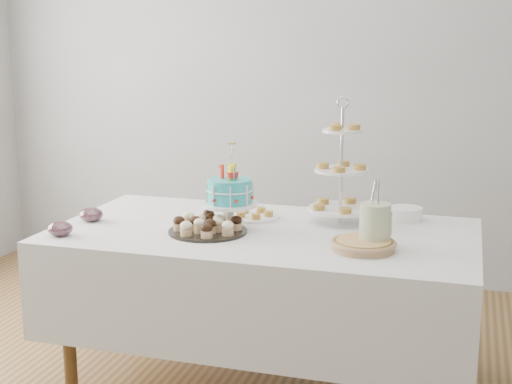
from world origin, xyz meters
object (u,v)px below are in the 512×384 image
(plate_stack, at_px, (406,214))
(birthday_cake, at_px, (230,206))
(jam_bowl_a, at_px, (60,229))
(jam_bowl_b, at_px, (91,215))
(tiered_stand, at_px, (341,171))
(table, at_px, (263,277))
(pie, at_px, (363,244))
(cupcake_tray, at_px, (208,224))
(utensil_pitcher, at_px, (375,224))
(pastry_plate, at_px, (254,215))

(plate_stack, bearing_deg, birthday_cake, -152.85)
(plate_stack, distance_m, jam_bowl_a, 1.62)
(birthday_cake, distance_m, jam_bowl_b, 0.69)
(birthday_cake, distance_m, tiered_stand, 0.55)
(table, bearing_deg, pie, -21.22)
(jam_bowl_a, bearing_deg, cupcake_tray, 21.37)
(jam_bowl_a, xyz_separation_m, utensil_pitcher, (1.37, 0.21, 0.07))
(tiered_stand, bearing_deg, plate_stack, 25.08)
(table, distance_m, plate_stack, 0.76)
(cupcake_tray, relative_size, plate_stack, 2.23)
(pie, relative_size, tiered_stand, 0.46)
(cupcake_tray, relative_size, tiered_stand, 0.60)
(cupcake_tray, distance_m, plate_stack, 0.97)
(pie, xyz_separation_m, tiered_stand, (-0.18, 0.43, 0.23))
(tiered_stand, relative_size, pastry_plate, 2.42)
(birthday_cake, relative_size, utensil_pitcher, 1.36)
(tiered_stand, bearing_deg, utensil_pitcher, -60.91)
(cupcake_tray, relative_size, pastry_plate, 1.44)
(tiered_stand, height_order, jam_bowl_b, tiered_stand)
(birthday_cake, height_order, pie, birthday_cake)
(table, bearing_deg, jam_bowl_a, -156.96)
(cupcake_tray, distance_m, utensil_pitcher, 0.76)
(birthday_cake, height_order, tiered_stand, tiered_stand)
(pastry_plate, relative_size, jam_bowl_b, 2.20)
(birthday_cake, xyz_separation_m, tiered_stand, (0.47, 0.25, 0.14))
(plate_stack, bearing_deg, cupcake_tray, -149.30)
(plate_stack, height_order, jam_bowl_a, jam_bowl_a)
(pie, height_order, pastry_plate, pie)
(birthday_cake, relative_size, jam_bowl_b, 3.51)
(birthday_cake, xyz_separation_m, cupcake_tray, (-0.07, -0.10, -0.07))
(cupcake_tray, xyz_separation_m, jam_bowl_b, (-0.61, 0.03, -0.01))
(cupcake_tray, relative_size, jam_bowl_a, 3.22)
(cupcake_tray, bearing_deg, tiered_stand, 33.53)
(table, relative_size, cupcake_tray, 5.36)
(table, distance_m, jam_bowl_b, 0.88)
(table, xyz_separation_m, jam_bowl_b, (-0.84, -0.08, 0.26))
(tiered_stand, bearing_deg, pie, -67.76)
(plate_stack, bearing_deg, pastry_plate, -166.28)
(table, relative_size, birthday_cake, 4.86)
(pie, distance_m, tiered_stand, 0.52)
(birthday_cake, distance_m, pastry_plate, 0.24)
(jam_bowl_a, distance_m, utensil_pitcher, 1.38)
(pastry_plate, xyz_separation_m, jam_bowl_b, (-0.73, -0.29, 0.02))
(birthday_cake, bearing_deg, jam_bowl_b, -150.03)
(pie, height_order, jam_bowl_a, jam_bowl_a)
(cupcake_tray, height_order, jam_bowl_b, cupcake_tray)
(table, bearing_deg, cupcake_tray, -152.71)
(table, height_order, pie, pie)
(plate_stack, xyz_separation_m, pastry_plate, (-0.72, -0.17, -0.01))
(birthday_cake, distance_m, utensil_pitcher, 0.70)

